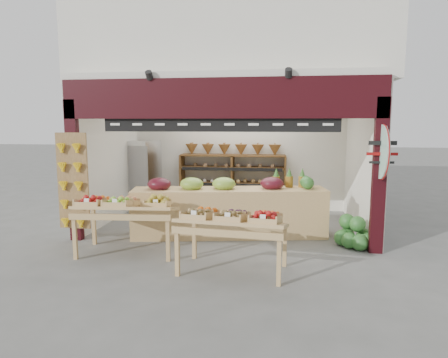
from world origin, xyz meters
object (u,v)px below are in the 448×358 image
at_px(back_shelving, 233,167).
at_px(refrigerator, 143,175).
at_px(display_table_left, 122,206).
at_px(mid_counter, 228,210).
at_px(watermelon_pile, 354,235).
at_px(cardboard_stack, 181,212).
at_px(display_table_right, 233,219).

distance_m(back_shelving, refrigerator, 2.31).
bearing_deg(display_table_left, refrigerator, 103.49).
bearing_deg(mid_counter, back_shelving, 94.98).
relative_size(back_shelving, refrigerator, 1.52).
bearing_deg(watermelon_pile, cardboard_stack, 159.76).
height_order(cardboard_stack, mid_counter, mid_counter).
relative_size(mid_counter, display_table_right, 2.28).
bearing_deg(watermelon_pile, display_table_left, -167.61).
xyz_separation_m(cardboard_stack, mid_counter, (1.22, -0.96, 0.29)).
xyz_separation_m(back_shelving, mid_counter, (0.21, -2.36, -0.58)).
bearing_deg(display_table_left, display_table_right, -17.63).
relative_size(cardboard_stack, watermelon_pile, 1.31).
relative_size(back_shelving, display_table_right, 1.60).
distance_m(display_table_right, watermelon_pile, 2.61).
height_order(mid_counter, display_table_right, mid_counter).
height_order(back_shelving, mid_counter, back_shelving).
relative_size(refrigerator, mid_counter, 0.46).
relative_size(mid_counter, watermelon_pile, 5.24).
bearing_deg(refrigerator, watermelon_pile, -10.53).
height_order(back_shelving, display_table_right, back_shelving).
bearing_deg(display_table_right, mid_counter, 99.51).
bearing_deg(refrigerator, cardboard_stack, -25.86).
distance_m(cardboard_stack, mid_counter, 1.58).
bearing_deg(display_table_right, watermelon_pile, 36.79).
xyz_separation_m(refrigerator, display_table_right, (2.81, -4.01, -0.09)).
height_order(refrigerator, display_table_left, refrigerator).
xyz_separation_m(mid_counter, display_table_right, (0.32, -1.88, 0.29)).
bearing_deg(display_table_left, cardboard_stack, 77.96).
bearing_deg(cardboard_stack, watermelon_pile, -20.24).
distance_m(cardboard_stack, watermelon_pile, 3.80).
bearing_deg(refrigerator, display_table_left, -59.86).
distance_m(refrigerator, mid_counter, 3.30).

